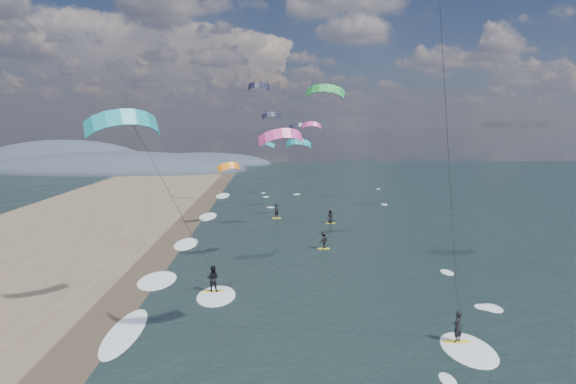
{
  "coord_description": "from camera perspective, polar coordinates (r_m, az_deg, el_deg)",
  "views": [
    {
      "loc": [
        -2.12,
        -19.68,
        11.44
      ],
      "look_at": [
        -1.0,
        12.0,
        7.0
      ],
      "focal_mm": 30.0,
      "sensor_mm": 36.0,
      "label": 1
    }
  ],
  "objects": [
    {
      "name": "shoreline_surf",
      "position": [
        37.31,
        -15.63,
        -10.19
      ],
      "size": [
        2.4,
        79.4,
        0.11
      ],
      "color": "white",
      "rests_on": "ground"
    },
    {
      "name": "far_kitesurfers",
      "position": [
        51.7,
        2.97,
        -3.88
      ],
      "size": [
        7.38,
        15.85,
        1.81
      ],
      "color": "yellow",
      "rests_on": "ground"
    },
    {
      "name": "kitesurfer_near_b",
      "position": [
        28.65,
        -15.01,
        1.64
      ],
      "size": [
        7.24,
        9.07,
        12.96
      ],
      "color": "yellow",
      "rests_on": "ground"
    },
    {
      "name": "coastal_hills",
      "position": [
        134.99,
        -20.49,
        2.61
      ],
      "size": [
        80.0,
        41.0,
        15.0
      ],
      "color": "#3D4756",
      "rests_on": "ground"
    },
    {
      "name": "wet_sand_strip",
      "position": [
        33.31,
        -19.63,
        -12.59
      ],
      "size": [
        3.0,
        240.0,
        0.0
      ],
      "primitive_type": "cube",
      "color": "#382D23",
      "rests_on": "ground"
    },
    {
      "name": "kitesurfer_near_a",
      "position": [
        20.28,
        17.94,
        17.26
      ],
      "size": [
        7.71,
        8.37,
        19.34
      ],
      "color": "yellow",
      "rests_on": "ground"
    },
    {
      "name": "bg_kite_field",
      "position": [
        72.44,
        -0.44,
        8.03
      ],
      "size": [
        13.98,
        75.54,
        11.06
      ],
      "color": "black",
      "rests_on": "ground"
    }
  ]
}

